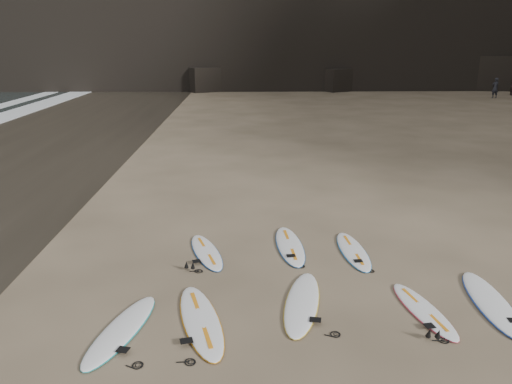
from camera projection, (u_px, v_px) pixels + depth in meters
The scene contains 10 objects.
ground at pixel (335, 306), 10.09m from camera, with size 240.00×240.00×0.00m, color #897559.
surfboard_0 at pixel (121, 329), 9.20m from camera, with size 0.61×2.55×0.09m, color white.
surfboard_1 at pixel (201, 320), 9.52m from camera, with size 0.67×2.77×0.10m, color white.
surfboard_2 at pixel (302, 302), 10.16m from camera, with size 0.65×2.70×0.10m, color white.
surfboard_3 at pixel (424, 310), 9.88m from camera, with size 0.55×2.28×0.08m, color white.
surfboard_4 at pixel (491, 302), 10.17m from camera, with size 0.66×2.76×0.10m, color white.
surfboard_5 at pixel (206, 252), 12.60m from camera, with size 0.57×2.37×0.09m, color white.
surfboard_6 at pixel (290, 245), 12.98m from camera, with size 0.64×2.65×0.10m, color white.
surfboard_7 at pixel (353, 251), 12.66m from camera, with size 0.60×2.48×0.09m, color white.
person_a at pixel (495, 88), 46.18m from camera, with size 0.68×0.44×1.85m, color black.
Camera 1 is at (-1.86, -8.93, 5.16)m, focal length 35.00 mm.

